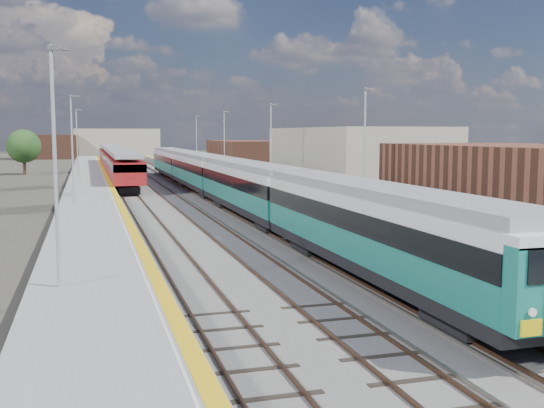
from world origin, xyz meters
name	(u,v)px	position (x,y,z in m)	size (l,w,h in m)	color
ground	(185,193)	(0.00, 50.00, 0.00)	(320.00, 320.00, 0.00)	#47443A
ballast_bed	(159,191)	(-2.25, 52.50, 0.03)	(10.50, 155.00, 0.06)	#565451
tracks	(163,189)	(-1.65, 54.18, 0.11)	(8.96, 160.00, 0.17)	#4C3323
platform_right	(231,184)	(5.28, 52.49, 0.54)	(4.70, 155.00, 8.52)	slate
platform_left	(90,188)	(-9.05, 52.49, 0.52)	(4.30, 155.00, 8.52)	slate
buildings	(44,112)	(-18.12, 138.60, 10.70)	(72.00, 185.50, 40.00)	brown
green_train	(220,176)	(1.50, 39.84, 2.26)	(2.91, 81.09, 3.21)	black
red_train	(115,160)	(-5.50, 76.45, 2.24)	(3.00, 60.85, 3.79)	black
tree_c	(24,146)	(-17.81, 84.11, 4.06)	(4.76, 4.76, 6.45)	#382619
tree_d	(298,149)	(19.11, 71.75, 3.70)	(4.34, 4.34, 5.89)	#382619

